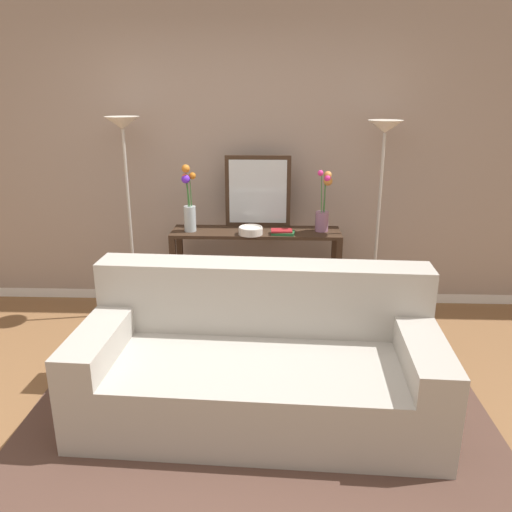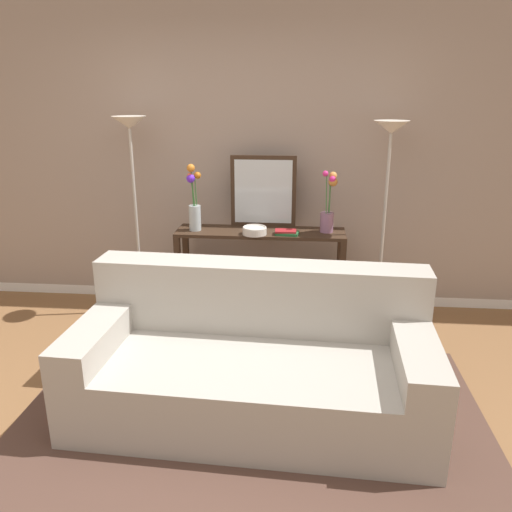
# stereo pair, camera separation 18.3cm
# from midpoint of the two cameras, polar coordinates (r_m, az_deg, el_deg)

# --- Properties ---
(ground_plane) EXTENTS (16.00, 16.00, 0.02)m
(ground_plane) POSITION_cam_midpoint_polar(r_m,az_deg,el_deg) (3.21, -8.52, -19.64)
(ground_plane) COLOR brown
(back_wall) EXTENTS (12.00, 0.15, 3.02)m
(back_wall) POSITION_cam_midpoint_polar(r_m,az_deg,el_deg) (4.67, -4.60, 12.77)
(back_wall) COLOR white
(back_wall) RESTS_ON ground
(area_rug) EXTENTS (2.86, 1.97, 0.01)m
(area_rug) POSITION_cam_midpoint_polar(r_m,az_deg,el_deg) (3.27, -1.50, -18.14)
(area_rug) COLOR #51382D
(area_rug) RESTS_ON ground
(couch) EXTENTS (2.18, 1.07, 0.88)m
(couch) POSITION_cam_midpoint_polar(r_m,az_deg,el_deg) (3.25, -1.30, -12.12)
(couch) COLOR #ADA89E
(couch) RESTS_ON ground
(console_table) EXTENTS (1.43, 0.36, 0.79)m
(console_table) POSITION_cam_midpoint_polar(r_m,az_deg,el_deg) (4.43, -1.18, -0.16)
(console_table) COLOR #382619
(console_table) RESTS_ON ground
(floor_lamp_left) EXTENTS (0.28, 0.28, 1.73)m
(floor_lamp_left) POSITION_cam_midpoint_polar(r_m,az_deg,el_deg) (4.45, -15.47, 9.95)
(floor_lamp_left) COLOR #B7B2A8
(floor_lamp_left) RESTS_ON ground
(floor_lamp_right) EXTENTS (0.28, 0.28, 1.70)m
(floor_lamp_right) POSITION_cam_midpoint_polar(r_m,az_deg,el_deg) (4.31, 12.65, 9.68)
(floor_lamp_right) COLOR #B7B2A8
(floor_lamp_right) RESTS_ON ground
(wall_mirror) EXTENTS (0.56, 0.02, 0.61)m
(wall_mirror) POSITION_cam_midpoint_polar(r_m,az_deg,el_deg) (4.43, -0.98, 7.16)
(wall_mirror) COLOR #382619
(wall_mirror) RESTS_ON console_table
(vase_tall_flowers) EXTENTS (0.12, 0.12, 0.57)m
(vase_tall_flowers) POSITION_cam_midpoint_polar(r_m,az_deg,el_deg) (4.34, -8.64, 5.54)
(vase_tall_flowers) COLOR silver
(vase_tall_flowers) RESTS_ON console_table
(vase_short_flowers) EXTENTS (0.13, 0.11, 0.52)m
(vase_short_flowers) POSITION_cam_midpoint_polar(r_m,az_deg,el_deg) (4.33, 6.30, 5.36)
(vase_short_flowers) COLOR gray
(vase_short_flowers) RESTS_ON console_table
(fruit_bowl) EXTENTS (0.20, 0.20, 0.07)m
(fruit_bowl) POSITION_cam_midpoint_polar(r_m,az_deg,el_deg) (4.24, -1.84, 2.84)
(fruit_bowl) COLOR silver
(fruit_bowl) RESTS_ON console_table
(book_stack) EXTENTS (0.20, 0.15, 0.04)m
(book_stack) POSITION_cam_midpoint_polar(r_m,az_deg,el_deg) (4.25, 1.74, 2.67)
(book_stack) COLOR #236033
(book_stack) RESTS_ON console_table
(book_row_under_console) EXTENTS (0.39, 0.18, 0.13)m
(book_row_under_console) POSITION_cam_midpoint_polar(r_m,az_deg,el_deg) (4.64, -6.03, -5.87)
(book_row_under_console) COLOR slate
(book_row_under_console) RESTS_ON ground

